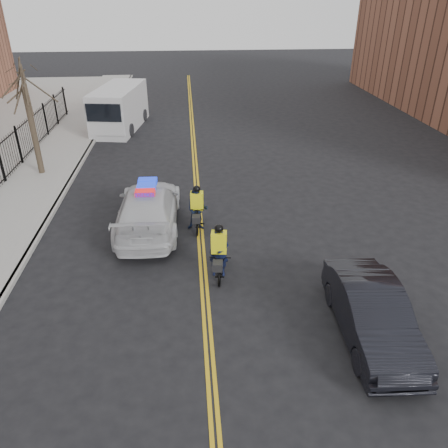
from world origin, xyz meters
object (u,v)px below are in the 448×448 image
cyclist_near (219,258)px  cargo_van (119,109)px  police_cruiser (148,208)px  cyclist_far (197,212)px  dark_sedan (372,314)px

cyclist_near → cargo_van: bearing=114.7°
police_cruiser → cyclist_far: bearing=172.5°
cyclist_near → cyclist_far: bearing=108.5°
dark_sedan → cargo_van: 22.36m
cargo_van → dark_sedan: bearing=-57.5°
cyclist_near → cyclist_far: (-0.59, 3.14, 0.07)m
police_cruiser → dark_sedan: size_ratio=1.28×
dark_sedan → cyclist_far: bearing=126.8°
dark_sedan → cargo_van: (-8.98, 20.47, 0.57)m
dark_sedan → cyclist_near: cyclist_near is taller
police_cruiser → cyclist_far: 1.87m
cyclist_far → cyclist_near: bearing=-74.0°
police_cruiser → cargo_van: cargo_van is taller
cargo_van → cyclist_far: 14.94m
dark_sedan → cargo_van: size_ratio=0.67×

